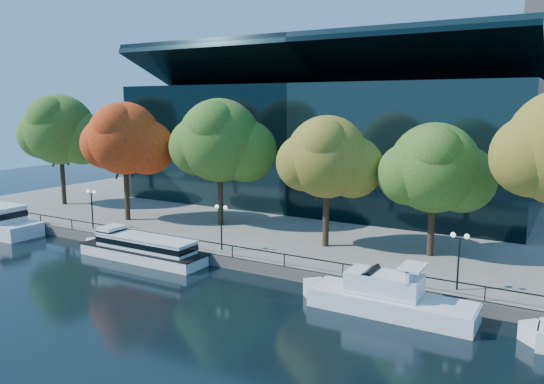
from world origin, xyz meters
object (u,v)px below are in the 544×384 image
Objects in this scene: tree_0 at (60,131)px; lamp_1 at (221,217)px; tree_1 at (125,140)px; tree_4 at (436,170)px; cruiser_near at (384,297)px; lamp_0 at (92,200)px; tour_boat at (139,247)px; lamp_2 at (459,248)px; tree_2 at (221,142)px; tree_3 at (328,159)px.

tree_0 is 3.45× the size of lamp_1.
tree_4 is at bearing 4.68° from tree_1.
tree_1 reaches higher than lamp_1.
lamp_0 reaches higher than cruiser_near.
tree_4 is at bearing 88.67° from cruiser_near.
tree_4 is (23.10, 10.74, 7.23)m from tour_boat.
tree_0 reaches higher than lamp_2.
tree_2 is 11.51m from lamp_1.
tree_0 is at bearing 171.52° from lamp_2.
tour_boat is at bearing -24.68° from tree_0.
tree_3 reaches higher than lamp_1.
lamp_1 and lamp_2 have the same top height.
tour_boat is 18.54m from tree_3.
lamp_2 is (36.30, 0.00, 0.00)m from lamp_0.
tree_3 is at bearing 37.85° from lamp_1.
tree_3 is 2.92× the size of lamp_1.
lamp_1 is (5.77, -8.10, -5.79)m from tree_2.
tree_2 reaches higher than tree_4.
tree_1 is (-32.27, 8.91, 8.76)m from cruiser_near.
lamp_1 is (16.11, -4.82, -5.87)m from tree_1.
tree_4 is 18.56m from lamp_1.
tour_boat is at bearing 177.89° from cruiser_near.
tree_0 is at bearing 177.49° from tree_3.
tour_boat is 1.14× the size of cruiser_near.
tree_1 is at bearing 139.45° from tour_boat.
tree_4 is 2.79× the size of lamp_0.
tree_2 is at bearing 162.54° from lamp_2.
tree_2 is at bearing 150.91° from cruiser_near.
tour_boat is at bearing -147.36° from tree_3.
tree_0 is at bearing 169.25° from tree_1.
tree_2 is at bearing 1.55° from tree_0.
lamp_0 is (-23.79, -5.81, -4.97)m from tree_3.
tree_3 is 9.12m from tree_4.
tree_1 is 0.98× the size of tree_2.
tree_3 is (13.25, -2.29, -0.82)m from tree_2.
tree_0 is (-23.29, 10.70, 9.21)m from tour_boat.
tree_0 is (-46.12, 11.54, 9.24)m from cruiser_near.
tree_2 reaches higher than tree_3.
cruiser_near is 16.91m from lamp_1.
tree_3 is at bearing -9.82° from tree_2.
lamp_1 is at bearing -155.50° from tree_4.
cruiser_near is at bearing -7.19° from lamp_0.
lamp_2 is (36.10, -4.82, -5.87)m from tree_1.
lamp_0 and lamp_1 have the same top height.
tree_0 is at bearing 166.04° from lamp_1.
tour_boat is at bearing -155.07° from tree_4.
tree_2 reaches higher than cruiser_near.
lamp_1 reaches higher than cruiser_near.
tree_0 is 1.04× the size of tree_2.
cruiser_near is 0.87× the size of tree_0.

